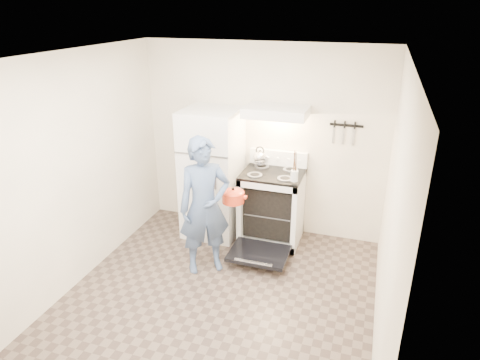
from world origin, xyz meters
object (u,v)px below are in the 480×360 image
refrigerator (212,173)px  person (205,207)px  dutch_oven (233,197)px  tea_kettle (260,156)px  stove_body (272,208)px

refrigerator → person: refrigerator is taller
refrigerator → dutch_oven: size_ratio=5.15×
tea_kettle → dutch_oven: size_ratio=0.79×
person → refrigerator: bearing=71.0°
refrigerator → person: size_ratio=1.05×
refrigerator → tea_kettle: refrigerator is taller
tea_kettle → person: 1.17m
tea_kettle → person: bearing=-107.1°
person → dutch_oven: size_ratio=4.89×
dutch_oven → tea_kettle: bearing=83.5°
stove_body → refrigerator: bearing=-178.2°
stove_body → person: size_ratio=0.57×
refrigerator → dutch_oven: (0.49, -0.59, -0.02)m
tea_kettle → person: size_ratio=0.16×
refrigerator → tea_kettle: 0.66m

